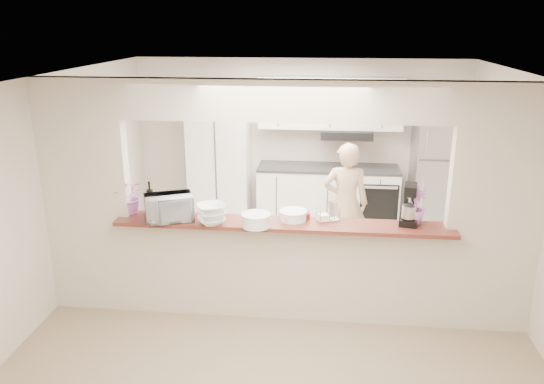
# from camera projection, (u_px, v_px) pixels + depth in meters

# --- Properties ---
(floor) EXTENTS (6.00, 6.00, 0.00)m
(floor) POSITION_uv_depth(u_px,v_px,m) (282.00, 315.00, 5.70)
(floor) COLOR gray
(floor) RESTS_ON ground
(tile_overlay) EXTENTS (5.00, 2.90, 0.01)m
(tile_overlay) POSITION_uv_depth(u_px,v_px,m) (292.00, 255.00, 7.17)
(tile_overlay) COLOR silver
(tile_overlay) RESTS_ON floor
(partition) EXTENTS (5.00, 0.15, 2.50)m
(partition) POSITION_uv_depth(u_px,v_px,m) (283.00, 183.00, 5.25)
(partition) COLOR beige
(partition) RESTS_ON floor
(bar_counter) EXTENTS (3.40, 0.38, 1.09)m
(bar_counter) POSITION_uv_depth(u_px,v_px,m) (283.00, 267.00, 5.52)
(bar_counter) COLOR beige
(bar_counter) RESTS_ON floor
(kitchen_cabinets) EXTENTS (3.15, 0.62, 2.25)m
(kitchen_cabinets) POSITION_uv_depth(u_px,v_px,m) (286.00, 163.00, 8.00)
(kitchen_cabinets) COLOR silver
(kitchen_cabinets) RESTS_ON floor
(refrigerator) EXTENTS (0.75, 0.70, 1.70)m
(refrigerator) POSITION_uv_depth(u_px,v_px,m) (438.00, 177.00, 7.74)
(refrigerator) COLOR #9F9FA3
(refrigerator) RESTS_ON floor
(flower_left) EXTENTS (0.36, 0.33, 0.37)m
(flower_left) POSITION_uv_depth(u_px,v_px,m) (131.00, 197.00, 5.52)
(flower_left) COLOR #EE7EC9
(flower_left) RESTS_ON bar_counter
(wine_bottle_a) EXTENTS (0.07, 0.07, 0.33)m
(wine_bottle_a) POSITION_uv_depth(u_px,v_px,m) (150.00, 201.00, 5.53)
(wine_bottle_a) COLOR black
(wine_bottle_a) RESTS_ON bar_counter
(wine_bottle_b) EXTENTS (0.07, 0.07, 0.35)m
(wine_bottle_b) POSITION_uv_depth(u_px,v_px,m) (150.00, 201.00, 5.53)
(wine_bottle_b) COLOR black
(wine_bottle_b) RESTS_ON bar_counter
(toaster_oven) EXTENTS (0.56, 0.48, 0.26)m
(toaster_oven) POSITION_uv_depth(u_px,v_px,m) (169.00, 208.00, 5.35)
(toaster_oven) COLOR #ABABB0
(toaster_oven) RESTS_ON bar_counter
(serving_bowls) EXTENTS (0.36, 0.36, 0.20)m
(serving_bowls) POSITION_uv_depth(u_px,v_px,m) (211.00, 214.00, 5.25)
(serving_bowls) COLOR white
(serving_bowls) RESTS_ON bar_counter
(plate_stack_a) EXTENTS (0.29, 0.29, 0.13)m
(plate_stack_a) POSITION_uv_depth(u_px,v_px,m) (256.00, 220.00, 5.19)
(plate_stack_a) COLOR white
(plate_stack_a) RESTS_ON bar_counter
(plate_stack_b) EXTENTS (0.28, 0.28, 0.10)m
(plate_stack_b) POSITION_uv_depth(u_px,v_px,m) (293.00, 215.00, 5.37)
(plate_stack_b) COLOR white
(plate_stack_b) RESTS_ON bar_counter
(red_bowl) EXTENTS (0.14, 0.14, 0.07)m
(red_bowl) POSITION_uv_depth(u_px,v_px,m) (303.00, 215.00, 5.41)
(red_bowl) COLOR maroon
(red_bowl) RESTS_ON bar_counter
(tan_bowl) EXTENTS (0.14, 0.14, 0.07)m
(tan_bowl) POSITION_uv_depth(u_px,v_px,m) (290.00, 219.00, 5.32)
(tan_bowl) COLOR beige
(tan_bowl) RESTS_ON bar_counter
(utensil_caddy) EXTENTS (0.26, 0.21, 0.21)m
(utensil_caddy) POSITION_uv_depth(u_px,v_px,m) (328.00, 212.00, 5.34)
(utensil_caddy) COLOR silver
(utensil_caddy) RESTS_ON bar_counter
(stand_mixer) EXTENTS (0.22, 0.30, 0.41)m
(stand_mixer) POSITION_uv_depth(u_px,v_px,m) (410.00, 206.00, 5.25)
(stand_mixer) COLOR black
(stand_mixer) RESTS_ON bar_counter
(flower_right) EXTENTS (0.24, 0.24, 0.37)m
(flower_right) POSITION_uv_depth(u_px,v_px,m) (415.00, 206.00, 5.23)
(flower_right) COLOR #D375D9
(flower_right) RESTS_ON bar_counter
(person) EXTENTS (0.58, 0.38, 1.58)m
(person) POSITION_uv_depth(u_px,v_px,m) (345.00, 204.00, 6.75)
(person) COLOR tan
(person) RESTS_ON floor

